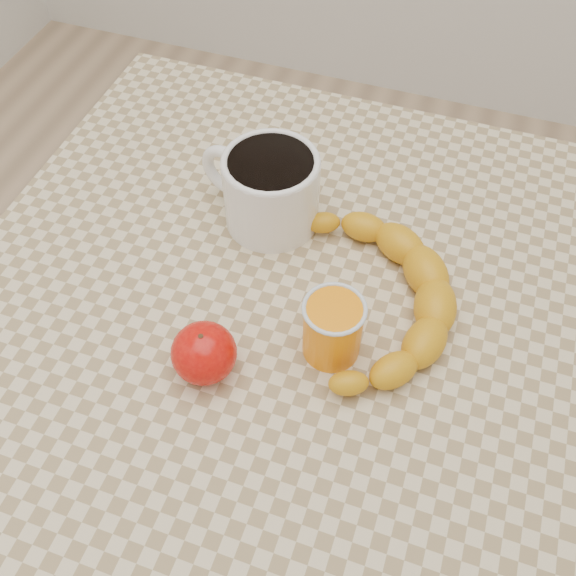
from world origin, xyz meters
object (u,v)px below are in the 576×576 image
(apple, at_px, (204,353))
(banana, at_px, (376,295))
(coffee_mug, at_px, (269,187))
(table, at_px, (288,338))
(orange_juice_glass, at_px, (333,328))

(apple, bearing_deg, banana, 42.30)
(coffee_mug, xyz_separation_m, apple, (0.01, -0.23, -0.02))
(table, bearing_deg, apple, -113.86)
(apple, height_order, banana, apple)
(orange_juice_glass, height_order, banana, orange_juice_glass)
(table, distance_m, apple, 0.18)
(orange_juice_glass, bearing_deg, coffee_mug, 128.62)
(banana, bearing_deg, coffee_mug, 136.10)
(apple, relative_size, banana, 0.24)
(apple, bearing_deg, orange_juice_glass, 29.65)
(table, xyz_separation_m, orange_juice_glass, (0.07, -0.05, 0.13))
(coffee_mug, distance_m, banana, 0.19)
(coffee_mug, relative_size, apple, 2.10)
(table, xyz_separation_m, apple, (-0.05, -0.12, 0.12))
(banana, bearing_deg, orange_juice_glass, -128.23)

